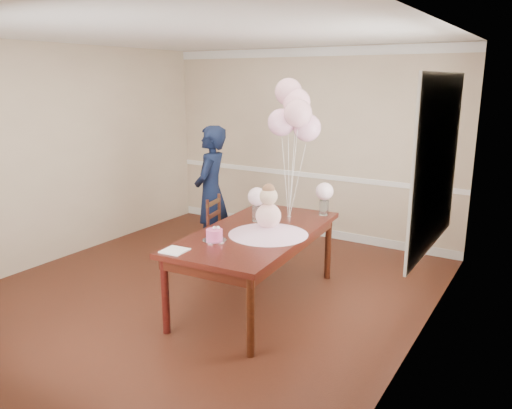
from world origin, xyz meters
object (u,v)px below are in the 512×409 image
object	(u,v)px
dining_table_top	(257,233)
birthday_cake	(214,235)
dining_chair_seat	(228,240)
woman	(211,193)

from	to	relation	value
dining_table_top	birthday_cake	distance (m)	0.52
dining_table_top	dining_chair_seat	world-z (taller)	dining_table_top
dining_table_top	woman	world-z (taller)	woman
dining_chair_seat	dining_table_top	bearing A→B (deg)	-47.61
dining_table_top	dining_chair_seat	xyz separation A→B (m)	(-0.72, 0.53, -0.35)
dining_chair_seat	woman	xyz separation A→B (m)	(-0.50, 0.35, 0.45)
woman	birthday_cake	bearing A→B (deg)	21.18
birthday_cake	woman	distance (m)	1.72
dining_table_top	birthday_cake	size ratio (longest dim) A/B	13.33
birthday_cake	woman	world-z (taller)	woman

